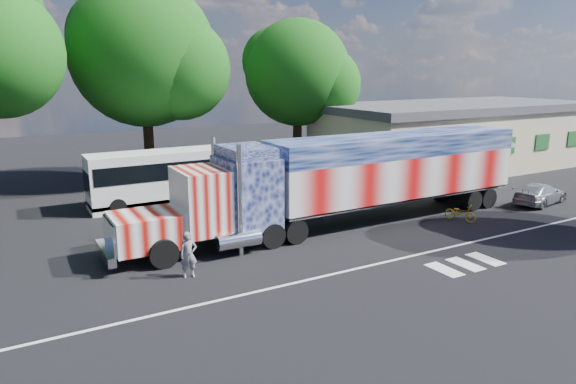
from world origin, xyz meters
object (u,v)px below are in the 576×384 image
semi_truck (353,177)px  parked_car (540,194)px  bicycle (460,213)px  tree_n_mid (146,54)px  woman (188,255)px  coach_bus (182,175)px  tree_ne_a (299,73)px

semi_truck → parked_car: bearing=-10.1°
bicycle → tree_n_mid: (-11.47, 17.78, 8.36)m
semi_truck → tree_n_mid: size_ratio=1.64×
parked_car → tree_n_mid: 26.70m
parked_car → woman: 21.84m
semi_truck → coach_bus: bearing=124.9°
parked_car → tree_ne_a: (-6.98, 16.40, 6.88)m
bicycle → tree_n_mid: bearing=101.7°
woman → bicycle: (14.93, 0.21, -0.46)m
parked_car → woman: size_ratio=2.33×
coach_bus → parked_car: 21.40m
parked_car → semi_truck: bearing=69.7°
woman → tree_ne_a: size_ratio=0.16×
bicycle → tree_ne_a: bearing=69.1°
coach_bus → tree_n_mid: size_ratio=0.79×
coach_bus → woman: size_ratio=6.01×
coach_bus → tree_n_mid: (-0.04, 6.57, 7.16)m
coach_bus → parked_car: coach_bus is taller
tree_ne_a → tree_n_mid: size_ratio=0.84×
woman → semi_truck: bearing=22.6°
semi_truck → bicycle: semi_truck is taller
coach_bus → bicycle: size_ratio=6.48×
coach_bus → semi_truck: bearing=-55.1°
tree_ne_a → woman: bearing=-131.4°
bicycle → semi_truck: bearing=134.4°
semi_truck → tree_ne_a: bearing=69.9°
bicycle → woman: bearing=159.7°
tree_ne_a → coach_bus: bearing=-154.5°
tree_n_mid → woman: bearing=-100.9°
coach_bus → tree_ne_a: bearing=25.5°
tree_n_mid → bicycle: bearing=-57.2°
tree_n_mid → tree_ne_a: bearing=-5.8°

